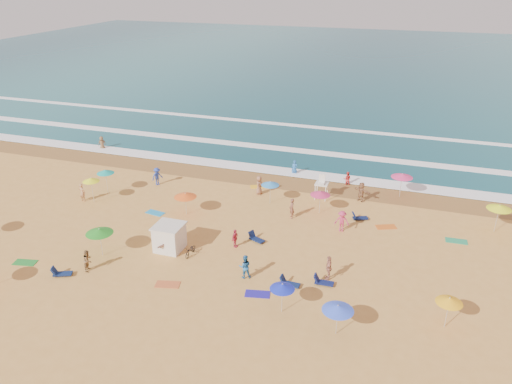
% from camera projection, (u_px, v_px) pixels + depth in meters
% --- Properties ---
extents(ground, '(220.00, 220.00, 0.00)m').
position_uv_depth(ground, '(235.00, 238.00, 40.88)').
color(ground, gold).
rests_on(ground, ground).
extents(ocean, '(220.00, 140.00, 0.18)m').
position_uv_depth(ocean, '(364.00, 64.00, 113.51)').
color(ocean, '#0C4756').
rests_on(ocean, ground).
extents(wet_sand, '(220.00, 220.00, 0.00)m').
position_uv_depth(wet_sand, '(277.00, 181.00, 51.69)').
color(wet_sand, olive).
rests_on(wet_sand, ground).
extents(surf_foam, '(200.00, 18.70, 0.05)m').
position_uv_depth(surf_foam, '(298.00, 152.00, 59.28)').
color(surf_foam, white).
rests_on(surf_foam, ground).
extents(cabana, '(2.00, 2.00, 2.00)m').
position_uv_depth(cabana, '(169.00, 238.00, 38.82)').
color(cabana, silver).
rests_on(cabana, ground).
extents(cabana_roof, '(2.20, 2.20, 0.12)m').
position_uv_depth(cabana_roof, '(168.00, 226.00, 38.38)').
color(cabana_roof, silver).
rests_on(cabana_roof, cabana).
extents(bicycle, '(0.60, 1.57, 0.81)m').
position_uv_depth(bicycle, '(190.00, 250.00, 38.26)').
color(bicycle, black).
rests_on(bicycle, ground).
extents(lifeguard_stand, '(1.20, 1.20, 2.10)m').
position_uv_depth(lifeguard_stand, '(321.00, 188.00, 47.34)').
color(lifeguard_stand, white).
rests_on(lifeguard_stand, ground).
extents(beach_umbrellas, '(52.73, 28.74, 0.81)m').
position_uv_depth(beach_umbrellas, '(240.00, 220.00, 39.31)').
color(beach_umbrellas, '#ECFF1A').
rests_on(beach_umbrellas, ground).
extents(loungers, '(63.11, 16.53, 0.34)m').
position_uv_depth(loungers, '(304.00, 267.00, 36.56)').
color(loungers, '#0F164B').
rests_on(loungers, ground).
extents(towels, '(46.03, 22.49, 0.03)m').
position_uv_depth(towels, '(279.00, 251.00, 38.99)').
color(towels, '#DB1B54').
rests_on(towels, ground).
extents(beachgoers, '(34.97, 24.19, 2.14)m').
position_uv_depth(beachgoers, '(229.00, 204.00, 44.64)').
color(beachgoers, '#A16F4A').
rests_on(beachgoers, ground).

